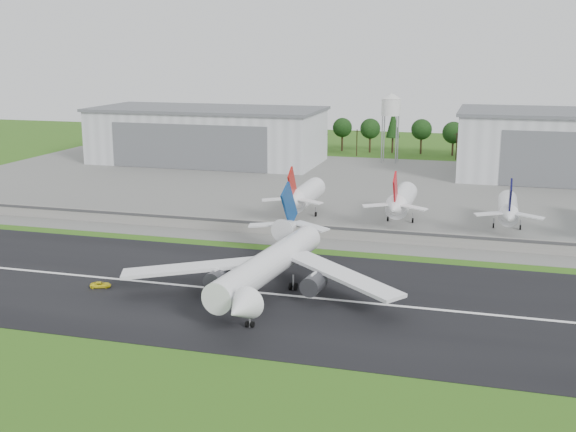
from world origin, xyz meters
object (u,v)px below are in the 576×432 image
(parked_jet_navy, at_px, (508,209))
(parked_jet_red_a, at_px, (303,196))
(main_airliner, at_px, (268,271))
(parked_jet_red_b, at_px, (400,201))
(ground_vehicle, at_px, (101,285))

(parked_jet_navy, bearing_deg, parked_jet_red_a, 179.93)
(main_airliner, height_order, parked_jet_red_b, main_airliner)
(main_airliner, distance_m, parked_jet_red_b, 69.30)
(ground_vehicle, xyz_separation_m, parked_jet_red_a, (23.95, 72.43, 5.66))
(parked_jet_red_a, relative_size, parked_jet_red_b, 1.00)
(parked_jet_red_a, distance_m, parked_jet_navy, 56.87)
(parked_jet_red_b, bearing_deg, parked_jet_navy, -0.15)
(ground_vehicle, height_order, parked_jet_red_a, parked_jet_red_a)
(main_airliner, xyz_separation_m, parked_jet_red_b, (17.56, 67.02, 1.48))
(main_airliner, height_order, parked_jet_red_a, main_airliner)
(ground_vehicle, xyz_separation_m, parked_jet_navy, (80.81, 72.36, 5.23))
(parked_jet_red_a, xyz_separation_m, parked_jet_navy, (56.87, -0.07, -0.43))
(parked_jet_red_a, relative_size, parked_jet_navy, 1.00)
(parked_jet_red_a, distance_m, parked_jet_red_b, 28.01)
(parked_jet_red_b, bearing_deg, ground_vehicle, -125.65)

